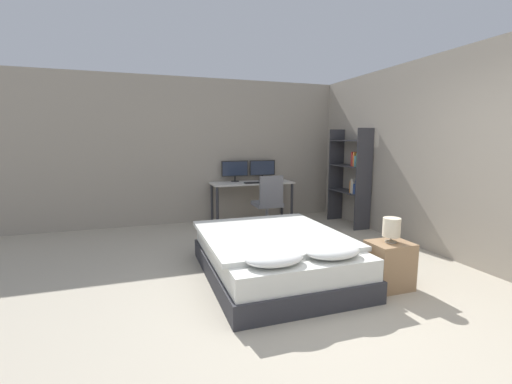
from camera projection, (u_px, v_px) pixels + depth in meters
The scene contains 13 objects.
ground_plane at pixel (358, 326), 2.88m from camera, with size 20.00×20.00×0.00m, color #B2A893.
wall_back at pixel (230, 151), 6.66m from camera, with size 12.00×0.06×2.70m.
wall_side_right at pixel (430, 155), 4.77m from camera, with size 0.06×12.00×2.70m.
bed at pixel (275, 255), 3.92m from camera, with size 1.55×2.01×0.57m.
nightstand at pixel (389, 265), 3.61m from camera, with size 0.43×0.35×0.50m.
bedside_lamp at pixel (392, 228), 3.55m from camera, with size 0.18×0.18×0.26m.
desk at pixel (252, 187), 6.53m from camera, with size 1.56×0.58×0.77m.
monitor_left at pixel (235, 170), 6.57m from camera, with size 0.52×0.16×0.40m.
monitor_right at pixel (262, 169), 6.75m from camera, with size 0.52×0.16×0.40m.
keyboard at pixel (255, 183), 6.34m from camera, with size 0.40×0.13×0.02m.
computer_mouse at pixel (270, 182), 6.43m from camera, with size 0.07×0.05×0.04m.
office_chair at pixel (268, 208), 5.88m from camera, with size 0.52×0.52×0.97m.
bookshelf at pixel (352, 173), 6.18m from camera, with size 0.32×0.91×1.76m.
Camera 1 is at (-1.68, -2.26, 1.55)m, focal length 24.00 mm.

